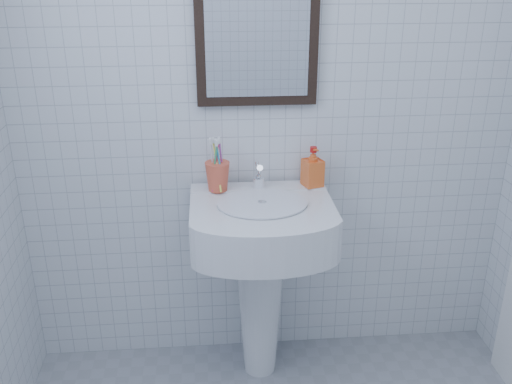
{
  "coord_description": "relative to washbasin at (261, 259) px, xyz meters",
  "views": [
    {
      "loc": [
        -0.26,
        -1.17,
        1.83
      ],
      "look_at": [
        -0.09,
        0.86,
        0.98
      ],
      "focal_mm": 40.0,
      "sensor_mm": 36.0,
      "label": 1
    }
  ],
  "objects": [
    {
      "name": "soap_dispenser",
      "position": [
        0.24,
        0.12,
        0.38
      ],
      "size": [
        0.1,
        0.1,
        0.18
      ],
      "primitive_type": "imported",
      "rotation": [
        0.0,
        0.0,
        0.32
      ],
      "color": "red",
      "rests_on": "washbasin"
    },
    {
      "name": "wall_mirror",
      "position": [
        0.0,
        0.19,
        0.95
      ],
      "size": [
        0.5,
        0.04,
        0.62
      ],
      "color": "black",
      "rests_on": "wall_back"
    },
    {
      "name": "washbasin",
      "position": [
        0.0,
        0.0,
        0.0
      ],
      "size": [
        0.59,
        0.43,
        0.9
      ],
      "color": "white",
      "rests_on": "ground"
    },
    {
      "name": "toothbrush_cup",
      "position": [
        -0.18,
        0.11,
        0.35
      ],
      "size": [
        0.13,
        0.13,
        0.13
      ],
      "primitive_type": null,
      "rotation": [
        0.0,
        0.0,
        0.29
      ],
      "color": "#D85336",
      "rests_on": "washbasin"
    },
    {
      "name": "faucet",
      "position": [
        0.0,
        0.11,
        0.34
      ],
      "size": [
        0.05,
        0.11,
        0.13
      ],
      "color": "white",
      "rests_on": "washbasin"
    },
    {
      "name": "wall_back",
      "position": [
        0.06,
        0.21,
        0.65
      ],
      "size": [
        2.2,
        0.02,
        2.5
      ],
      "primitive_type": "cube",
      "color": "silver",
      "rests_on": "ground"
    }
  ]
}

